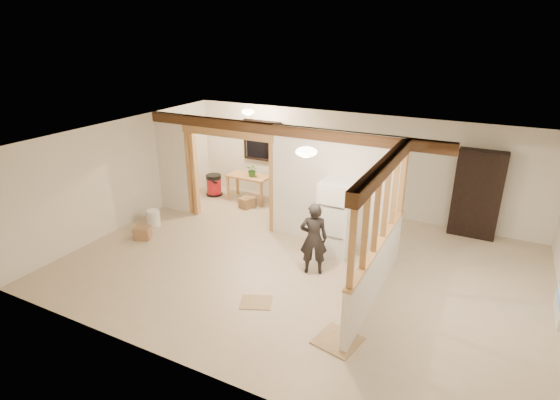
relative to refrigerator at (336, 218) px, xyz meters
The scene contains 28 objects.
floor 1.22m from the refrigerator, 116.87° to the right, with size 9.00×6.50×0.01m, color #C5AF92.
ceiling 1.95m from the refrigerator, 116.87° to the right, with size 9.00×6.50×0.01m, color white.
wall_back 2.50m from the refrigerator, 99.77° to the left, with size 9.00×0.01×2.50m, color silver.
wall_front 4.12m from the refrigerator, 95.86° to the right, with size 9.00×0.01×2.50m, color silver.
wall_left 5.01m from the refrigerator, behind, with size 0.01×6.50×2.50m, color silver.
partition_left_stub 4.51m from the refrigerator, behind, with size 0.90×0.12×2.50m, color white.
partition_center 0.63m from the refrigerator, 120.13° to the left, with size 2.80×0.12×2.50m, color white.
doorway_frame 2.86m from the refrigerator, behind, with size 2.46×0.14×2.20m, color tan.
header_beam_back 2.16m from the refrigerator, 165.17° to the left, with size 7.00×0.18×0.22m, color #51321B.
header_beam_right 2.33m from the refrigerator, 46.01° to the right, with size 0.18×3.30×0.22m, color #51321B.
pony_wall 1.73m from the refrigerator, 46.01° to the right, with size 0.12×3.20×1.00m, color white.
stud_partition 1.91m from the refrigerator, 46.01° to the right, with size 0.14×3.20×1.32m, color tan.
window_back 3.90m from the refrigerator, 142.15° to the left, with size 1.12×0.10×1.10m, color black.
ceiling_dome_main 2.15m from the refrigerator, 95.08° to the right, with size 0.36×0.36×0.16m, color #FFEABF.
ceiling_dome_util 3.68m from the refrigerator, 153.18° to the left, with size 0.32×0.32×0.14m, color #FFEABF.
hanging_bulb 2.90m from the refrigerator, 162.22° to the left, with size 0.07×0.07×0.07m, color #FFD88C.
refrigerator is the anchor object (origin of this frame).
woman 0.94m from the refrigerator, 95.98° to the right, with size 0.52×0.34×1.43m, color black.
work_table 3.61m from the refrigerator, 150.57° to the left, with size 1.14×0.57×0.72m, color tan.
potted_plant 3.46m from the refrigerator, 149.90° to the left, with size 0.32×0.28×0.35m, color #2D6426.
shop_vac 4.56m from the refrigerator, 158.32° to the left, with size 0.46×0.46×0.60m, color maroon.
bookshelf 3.30m from the refrigerator, 41.69° to the left, with size 0.99×0.33×1.98m, color black.
bucket 4.40m from the refrigerator, behind, with size 0.30×0.30×0.38m, color silver.
box_util_a 3.28m from the refrigerator, 154.16° to the left, with size 0.33×0.28×0.28m, color #966E48.
box_util_b 3.27m from the refrigerator, 156.52° to the left, with size 0.28×0.28×0.27m, color #966E48.
box_front 4.31m from the refrigerator, 161.86° to the right, with size 0.34×0.28×0.28m, color #966E48.
floor_panel_near 2.92m from the refrigerator, 68.55° to the right, with size 0.62×0.62×0.02m, color tan.
floor_panel_far 2.51m from the refrigerator, 103.55° to the right, with size 0.53×0.42×0.02m, color tan.
Camera 1 is at (3.09, -6.93, 4.37)m, focal length 28.00 mm.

